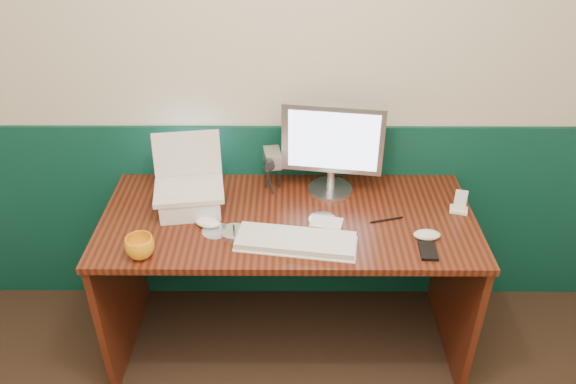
{
  "coord_description": "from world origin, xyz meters",
  "views": [
    {
      "loc": [
        -0.02,
        -0.59,
        2.13
      ],
      "look_at": [
        -0.03,
        1.23,
        0.97
      ],
      "focal_mm": 35.0,
      "sensor_mm": 36.0,
      "label": 1
    }
  ],
  "objects_px": {
    "desk": "(288,282)",
    "camcorder": "(273,171)",
    "monitor": "(332,148)",
    "laptop": "(187,168)",
    "keyboard": "(296,242)",
    "mug": "(140,247)"
  },
  "relations": [
    {
      "from": "laptop",
      "to": "keyboard",
      "type": "xyz_separation_m",
      "value": [
        0.46,
        -0.25,
        -0.2
      ]
    },
    {
      "from": "desk",
      "to": "camcorder",
      "type": "distance_m",
      "value": 0.53
    },
    {
      "from": "monitor",
      "to": "mug",
      "type": "distance_m",
      "value": 0.91
    },
    {
      "from": "laptop",
      "to": "camcorder",
      "type": "relative_size",
      "value": 1.46
    },
    {
      "from": "monitor",
      "to": "desk",
      "type": "bearing_deg",
      "value": -124.57
    },
    {
      "from": "camcorder",
      "to": "monitor",
      "type": "bearing_deg",
      "value": -11.57
    },
    {
      "from": "keyboard",
      "to": "desk",
      "type": "bearing_deg",
      "value": 107.75
    },
    {
      "from": "desk",
      "to": "camcorder",
      "type": "bearing_deg",
      "value": 108.38
    },
    {
      "from": "keyboard",
      "to": "camcorder",
      "type": "bearing_deg",
      "value": 112.65
    },
    {
      "from": "mug",
      "to": "desk",
      "type": "bearing_deg",
      "value": 25.49
    },
    {
      "from": "keyboard",
      "to": "camcorder",
      "type": "relative_size",
      "value": 2.36
    },
    {
      "from": "laptop",
      "to": "camcorder",
      "type": "height_order",
      "value": "laptop"
    },
    {
      "from": "desk",
      "to": "laptop",
      "type": "bearing_deg",
      "value": 173.03
    },
    {
      "from": "laptop",
      "to": "keyboard",
      "type": "distance_m",
      "value": 0.55
    },
    {
      "from": "laptop",
      "to": "monitor",
      "type": "distance_m",
      "value": 0.63
    },
    {
      "from": "desk",
      "to": "monitor",
      "type": "xyz_separation_m",
      "value": [
        0.19,
        0.2,
        0.6
      ]
    },
    {
      "from": "desk",
      "to": "mug",
      "type": "xyz_separation_m",
      "value": [
        -0.57,
        -0.27,
        0.42
      ]
    },
    {
      "from": "mug",
      "to": "keyboard",
      "type": "bearing_deg",
      "value": 7.18
    },
    {
      "from": "laptop",
      "to": "monitor",
      "type": "relative_size",
      "value": 0.66
    },
    {
      "from": "desk",
      "to": "keyboard",
      "type": "height_order",
      "value": "keyboard"
    },
    {
      "from": "monitor",
      "to": "camcorder",
      "type": "bearing_deg",
      "value": -173.64
    },
    {
      "from": "desk",
      "to": "camcorder",
      "type": "xyz_separation_m",
      "value": [
        -0.07,
        0.21,
        0.48
      ]
    }
  ]
}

